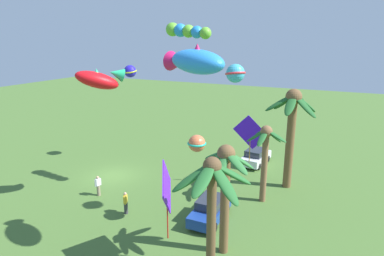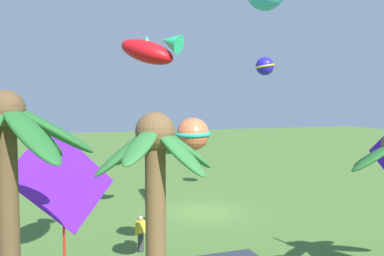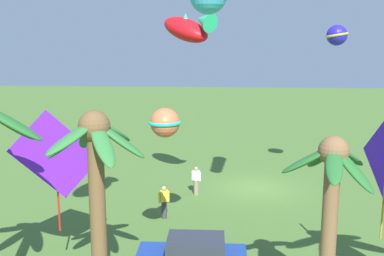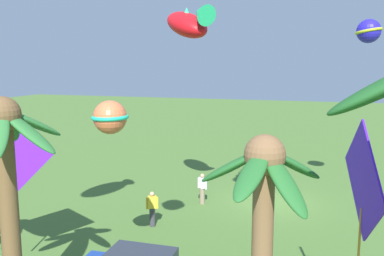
# 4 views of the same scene
# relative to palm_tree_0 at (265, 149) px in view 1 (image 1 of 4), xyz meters

# --- Properties ---
(ground_plane) EXTENTS (120.00, 120.00, 0.00)m
(ground_plane) POSITION_rel_palm_tree_0_xyz_m (1.11, -12.87, -4.06)
(ground_plane) COLOR #476B2D
(palm_tree_0) EXTENTS (2.70, 2.92, 5.77)m
(palm_tree_0) POSITION_rel_palm_tree_0_xyz_m (0.00, 0.00, 0.00)
(palm_tree_0) COLOR brown
(palm_tree_0) RESTS_ON ground
(palm_tree_1) EXTENTS (4.55, 4.10, 7.98)m
(palm_tree_1) POSITION_rel_palm_tree_0_xyz_m (-3.27, 1.21, 1.68)
(palm_tree_1) COLOR brown
(palm_tree_1) RESTS_ON ground
(palm_tree_2) EXTENTS (3.83, 3.24, 6.83)m
(palm_tree_2) POSITION_rel_palm_tree_0_xyz_m (10.08, -0.05, 1.06)
(palm_tree_2) COLOR brown
(palm_tree_2) RESTS_ON ground
(palm_tree_3) EXTENTS (3.08, 3.19, 6.33)m
(palm_tree_3) POSITION_rel_palm_tree_0_xyz_m (6.86, -0.55, 0.46)
(palm_tree_3) COLOR brown
(palm_tree_3) RESTS_ON ground
(parked_car_0) EXTENTS (4.07, 2.14, 1.51)m
(parked_car_0) POSITION_rel_palm_tree_0_xyz_m (-7.02, -2.33, -3.31)
(parked_car_0) COLOR silver
(parked_car_0) RESTS_ON ground
(parked_car_1) EXTENTS (3.93, 1.79, 1.51)m
(parked_car_1) POSITION_rel_palm_tree_0_xyz_m (4.07, -2.51, -3.31)
(parked_car_1) COLOR navy
(parked_car_1) RESTS_ON ground
(spectator_0) EXTENTS (0.53, 0.33, 1.59)m
(spectator_0) POSITION_rel_palm_tree_0_xyz_m (4.50, -11.52, -3.24)
(spectator_0) COLOR gray
(spectator_0) RESTS_ON ground
(spectator_1) EXTENTS (0.50, 0.37, 1.59)m
(spectator_1) POSITION_rel_palm_tree_0_xyz_m (5.81, -8.01, -3.24)
(spectator_1) COLOR #38383D
(spectator_1) RESTS_ON ground
(kite_fish_0) EXTENTS (3.30, 3.21, 1.88)m
(kite_fish_0) POSITION_rel_palm_tree_0_xyz_m (4.83, -10.29, 4.93)
(kite_fish_0) COLOR red
(kite_ball_1) EXTENTS (1.72, 1.72, 1.10)m
(kite_ball_1) POSITION_rel_palm_tree_0_xyz_m (3.53, -1.27, 5.58)
(kite_ball_1) COLOR #3CACCC
(kite_diamond_2) EXTENTS (0.66, 2.70, 3.84)m
(kite_diamond_2) POSITION_rel_palm_tree_0_xyz_m (-2.05, -1.66, 0.42)
(kite_diamond_2) COLOR #4715DD
(kite_ball_3) EXTENTS (1.39, 1.39, 1.14)m
(kite_ball_3) POSITION_rel_palm_tree_0_xyz_m (-3.15, -13.58, 4.62)
(kite_ball_3) COLOR #251CBB
(kite_diamond_4) EXTENTS (2.99, 1.33, 4.51)m
(kite_diamond_4) POSITION_rel_palm_tree_0_xyz_m (8.99, -2.91, 0.24)
(kite_diamond_4) COLOR #691DF2
(kite_fish_5) EXTENTS (2.57, 3.74, 1.48)m
(kite_fish_5) POSITION_rel_palm_tree_0_xyz_m (7.90, -1.91, 6.52)
(kite_fish_5) COLOR #2887E6
(kite_tube_6) EXTENTS (1.18, 3.61, 1.18)m
(kite_tube_6) POSITION_rel_palm_tree_0_xyz_m (0.42, -5.99, 8.06)
(kite_tube_6) COLOR #66BA31
(kite_ball_7) EXTENTS (1.56, 1.56, 1.04)m
(kite_ball_7) POSITION_rel_palm_tree_0_xyz_m (5.07, -3.04, 1.48)
(kite_ball_7) COLOR #DC6A3F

